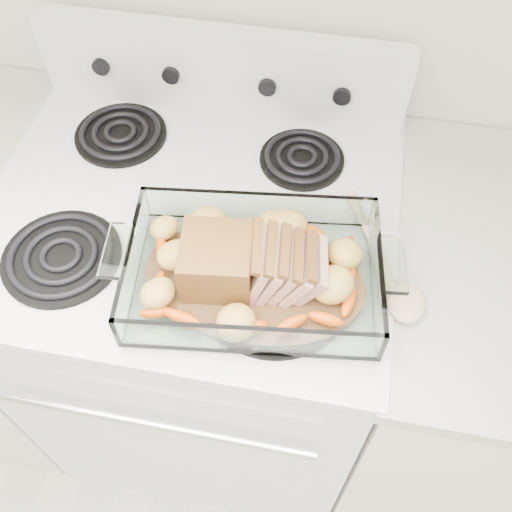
% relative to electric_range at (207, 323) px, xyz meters
% --- Properties ---
extents(electric_range, '(0.78, 0.70, 1.12)m').
position_rel_electric_range_xyz_m(electric_range, '(0.00, 0.00, 0.00)').
color(electric_range, white).
rests_on(electric_range, ground).
extents(counter_right, '(0.58, 0.68, 0.93)m').
position_rel_electric_range_xyz_m(counter_right, '(0.66, -0.00, -0.02)').
color(counter_right, white).
rests_on(counter_right, ground).
extents(baking_dish, '(0.41, 0.27, 0.08)m').
position_rel_electric_range_xyz_m(baking_dish, '(0.15, -0.15, 0.48)').
color(baking_dish, silver).
rests_on(baking_dish, electric_range).
extents(pork_roast, '(0.24, 0.11, 0.09)m').
position_rel_electric_range_xyz_m(pork_roast, '(0.13, -0.15, 0.51)').
color(pork_roast, brown).
rests_on(pork_roast, baking_dish).
extents(roast_vegetables, '(0.39, 0.21, 0.05)m').
position_rel_electric_range_xyz_m(roast_vegetables, '(0.15, -0.11, 0.49)').
color(roast_vegetables, '#E64303').
rests_on(roast_vegetables, baking_dish).
extents(wooden_spoon, '(0.15, 0.27, 0.02)m').
position_rel_electric_range_xyz_m(wooden_spoon, '(0.38, -0.09, 0.46)').
color(wooden_spoon, beige).
rests_on(wooden_spoon, electric_range).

